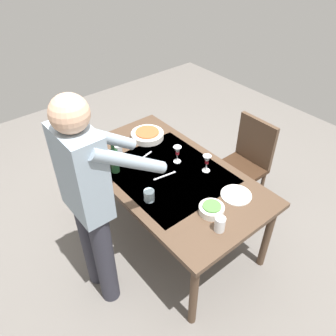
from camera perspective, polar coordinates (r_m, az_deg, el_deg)
The scene contains 16 objects.
ground_plane at distance 3.23m, azimuth 0.00°, elevation -10.80°, with size 6.00×6.00×0.00m, color #66605B.
dining_table at distance 2.76m, azimuth 0.00°, elevation -1.89°, with size 1.67×0.94×0.72m.
chair_near at distance 3.27m, azimuth 13.11°, elevation 1.44°, with size 0.40×0.40×0.91m.
person_server at distance 2.21m, azimuth -13.11°, elevation -4.96°, with size 0.42×0.61×1.69m.
wine_bottle at distance 2.70m, azimuth -9.08°, elevation 1.32°, with size 0.07×0.07×0.30m.
wine_glass_left at distance 2.69m, azimuth 6.58°, elevation 1.27°, with size 0.07×0.07×0.15m.
wine_glass_right at distance 2.77m, azimuth 1.59°, elevation 2.81°, with size 0.07×0.07×0.15m.
water_cup_near_left at distance 3.02m, azimuth -14.43°, elevation 3.68°, with size 0.07×0.07×0.11m, color silver.
water_cup_near_right at distance 2.46m, azimuth -3.21°, elevation -4.67°, with size 0.08×0.08×0.09m, color silver.
water_cup_far_left at distance 2.27m, azimuth 8.75°, elevation -9.35°, with size 0.07×0.07×0.11m, color silver.
water_cup_far_right at distance 2.92m, azimuth -8.45°, elevation 3.10°, with size 0.08×0.08×0.10m, color silver.
serving_bowl_pasta at distance 3.12m, azimuth -3.50°, elevation 5.63°, with size 0.30×0.30×0.07m.
side_bowl_salad at distance 2.39m, azimuth 7.37°, elevation -6.87°, with size 0.18×0.18×0.07m.
dinner_plate_near at distance 2.56m, azimuth 11.43°, elevation -4.51°, with size 0.23×0.23×0.01m, color silver.
table_knife at distance 2.69m, azimuth -0.56°, elevation -1.33°, with size 0.01×0.20×0.01m, color silver.
table_fork at distance 2.90m, azimuth -3.97°, elevation 1.97°, with size 0.01×0.18×0.01m, color silver.
Camera 1 is at (-1.62, 1.33, 2.45)m, focal length 36.07 mm.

